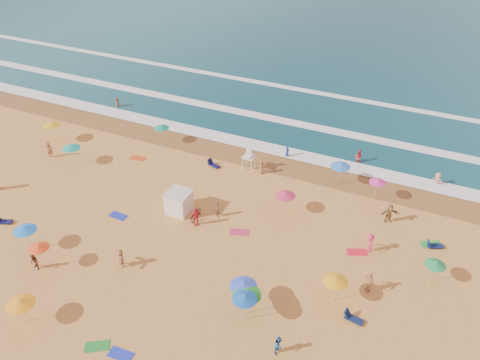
% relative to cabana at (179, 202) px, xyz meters
% --- Properties ---
extents(ground, '(220.00, 220.00, 0.00)m').
position_rel_cabana_xyz_m(ground, '(3.75, -0.98, -1.00)').
color(ground, gold).
rests_on(ground, ground).
extents(ocean, '(220.00, 140.00, 0.18)m').
position_rel_cabana_xyz_m(ocean, '(3.75, 83.02, -1.00)').
color(ocean, '#0C4756').
rests_on(ocean, ground).
extents(wet_sand, '(220.00, 220.00, 0.00)m').
position_rel_cabana_xyz_m(wet_sand, '(3.75, 11.52, -0.99)').
color(wet_sand, olive).
rests_on(wet_sand, ground).
extents(surf_foam, '(200.00, 18.70, 0.05)m').
position_rel_cabana_xyz_m(surf_foam, '(3.75, 20.34, -0.90)').
color(surf_foam, white).
rests_on(surf_foam, ground).
extents(cabana, '(2.00, 2.00, 2.00)m').
position_rel_cabana_xyz_m(cabana, '(0.00, 0.00, 0.00)').
color(cabana, white).
rests_on(cabana, ground).
extents(cabana_roof, '(2.20, 2.20, 0.12)m').
position_rel_cabana_xyz_m(cabana_roof, '(0.00, 0.00, 1.06)').
color(cabana_roof, silver).
rests_on(cabana_roof, cabana).
extents(bicycle, '(0.69, 1.88, 0.98)m').
position_rel_cabana_xyz_m(bicycle, '(1.90, -0.30, -0.51)').
color(bicycle, black).
rests_on(bicycle, ground).
extents(lifeguard_stand, '(1.20, 1.20, 2.10)m').
position_rel_cabana_xyz_m(lifeguard_stand, '(2.98, 9.23, 0.05)').
color(lifeguard_stand, white).
rests_on(lifeguard_stand, ground).
extents(beach_umbrellas, '(43.97, 27.98, 0.77)m').
position_rel_cabana_xyz_m(beach_umbrellas, '(2.60, -1.88, 1.14)').
color(beach_umbrellas, '#3655F5').
rests_on(beach_umbrellas, ground).
extents(loungers, '(51.52, 20.67, 0.34)m').
position_rel_cabana_xyz_m(loungers, '(9.15, -2.48, -0.83)').
color(loungers, '#101853').
rests_on(loungers, ground).
extents(towels, '(48.65, 23.57, 0.03)m').
position_rel_cabana_xyz_m(towels, '(7.56, -3.16, -0.98)').
color(towels, red).
rests_on(towels, ground).
extents(beachgoers, '(41.33, 27.89, 2.15)m').
position_rel_cabana_xyz_m(beachgoers, '(6.11, 2.72, -0.19)').
color(beachgoers, olive).
rests_on(beachgoers, ground).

